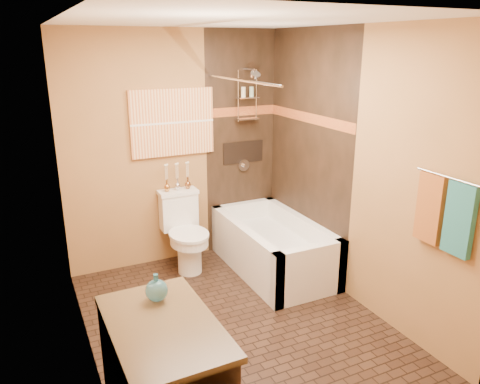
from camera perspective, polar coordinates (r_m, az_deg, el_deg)
floor at (r=4.27m, az=-0.59°, el=-15.58°), size 3.00×3.00×0.00m
wall_left at (r=3.43m, az=-19.14°, el=-1.87°), size 0.02×3.00×2.50m
wall_right at (r=4.36m, az=13.80°, el=2.66°), size 0.02×3.00×2.50m
wall_back at (r=5.09m, az=-7.85°, el=5.11°), size 2.40×0.02×2.50m
wall_front at (r=2.55m, az=13.96°, el=-8.20°), size 2.40×0.02×2.50m
ceiling at (r=3.58m, az=-0.72°, el=20.23°), size 3.00×3.00×0.00m
alcove_tile_back at (r=5.36m, az=0.12°, el=5.91°), size 0.85×0.01×2.50m
alcove_tile_right at (r=4.94m, az=8.22°, el=4.71°), size 0.01×1.50×2.50m
mosaic_band_back at (r=5.29m, az=0.17°, el=9.82°), size 0.85×0.01×0.10m
mosaic_band_right at (r=4.86m, az=8.31°, el=8.95°), size 0.01×1.50×0.10m
alcove_niche at (r=5.39m, az=0.39°, el=4.88°), size 0.50×0.01×0.25m
shower_fixtures at (r=5.20m, az=0.91°, el=10.20°), size 0.24×0.33×1.16m
curtain_rod at (r=4.43m, az=-0.09°, el=13.51°), size 0.03×1.55×0.03m
towel_bar at (r=3.56m, az=24.06°, el=1.62°), size 0.02×0.55×0.02m
towel_teal at (r=3.56m, az=25.19°, el=-3.07°), size 0.05×0.22×0.52m
towel_rust at (r=3.72m, az=22.15°, el=-1.85°), size 0.05×0.22×0.52m
sunset_painting at (r=5.00m, az=-8.24°, el=8.38°), size 0.90×0.04×0.70m
vanity_mirror at (r=2.41m, az=-16.41°, el=-3.43°), size 0.01×1.00×0.90m
bathtub at (r=5.07m, az=4.03°, el=-7.10°), size 0.80×1.50×0.55m
toilet at (r=5.06m, az=-6.74°, el=-4.79°), size 0.42×0.62×0.83m
teal_bottle at (r=2.93m, az=-10.16°, el=-11.41°), size 0.18×0.18×0.22m
bud_vases at (r=5.04m, az=-7.67°, el=1.95°), size 0.30×0.06×0.29m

